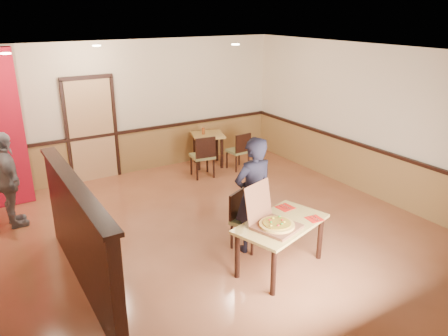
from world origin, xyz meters
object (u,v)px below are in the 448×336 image
object	(u,v)px
diner_chair	(244,218)
side_chair_right	(240,150)
condiment	(203,131)
diner	(253,195)
side_table	(208,142)
main_table	(281,229)
side_chair_left	(203,155)
pizza_box	(273,222)
passerby	(8,181)

from	to	relation	value
diner_chair	side_chair_right	xyz separation A→B (m)	(1.77, 2.83, -0.01)
condiment	diner	bearing A→B (deg)	-108.03
side_table	main_table	bearing A→B (deg)	-106.39
side_chair_right	main_table	bearing A→B (deg)	60.66
side_table	condiment	bearing A→B (deg)	154.41
side_chair_left	pizza_box	bearing A→B (deg)	83.19
side_table	side_chair_left	bearing A→B (deg)	-126.66
passerby	condiment	world-z (taller)	passerby
diner	passerby	world-z (taller)	diner
diner_chair	pizza_box	xyz separation A→B (m)	(-0.09, -0.80, 0.30)
side_chair_left	side_table	bearing A→B (deg)	-118.80
diner	condiment	distance (m)	3.80
main_table	side_chair_right	distance (m)	3.96
pizza_box	condiment	size ratio (longest dim) A/B	4.82
diner_chair	condiment	size ratio (longest dim) A/B	5.56
diner_chair	condiment	world-z (taller)	condiment
side_chair_right	diner	size ratio (longest dim) A/B	0.49
main_table	side_table	xyz separation A→B (m)	(1.23, 4.19, -0.03)
diner	condiment	xyz separation A→B (m)	(1.18, 3.62, -0.06)
passerby	condiment	bearing A→B (deg)	-79.60
diner	side_chair_left	bearing A→B (deg)	-106.51
main_table	diner	bearing A→B (deg)	75.93
side_chair_left	condiment	size ratio (longest dim) A/B	5.91
diner	main_table	bearing A→B (deg)	91.94
side_chair_right	passerby	xyz separation A→B (m)	(-4.63, -0.31, 0.34)
side_chair_right	passerby	distance (m)	4.66
diner_chair	pizza_box	distance (m)	0.86
diner	pizza_box	distance (m)	0.69
diner_chair	passerby	distance (m)	3.82
side_chair_left	passerby	bearing A→B (deg)	12.58
passerby	condiment	distance (m)	4.20
condiment	diner_chair	bearing A→B (deg)	-109.43
main_table	diner	distance (m)	0.68
side_chair_left	diner	size ratio (longest dim) A/B	0.52
side_chair_left	diner_chair	bearing A→B (deg)	80.95
side_table	diner	xyz separation A→B (m)	(-1.27, -3.57, 0.31)
condiment	side_table	bearing A→B (deg)	-25.59
pizza_box	condiment	distance (m)	4.48
passerby	diner	bearing A→B (deg)	-135.18
main_table	pizza_box	bearing A→B (deg)	177.91
diner_chair	passerby	xyz separation A→B (m)	(-2.86, 2.52, 0.33)
side_chair_left	passerby	distance (m)	3.75
passerby	condiment	xyz separation A→B (m)	(4.09, 0.97, 0.02)
main_table	side_chair_left	xyz separation A→B (m)	(0.77, 3.57, -0.09)
diner_chair	side_chair_right	bearing A→B (deg)	32.72
side_table	passerby	xyz separation A→B (m)	(-4.18, -0.92, 0.24)
side_chair_right	condiment	size ratio (longest dim) A/B	5.46
diner	side_table	bearing A→B (deg)	-110.76
main_table	pizza_box	distance (m)	0.25
passerby	side_table	bearing A→B (deg)	-80.43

